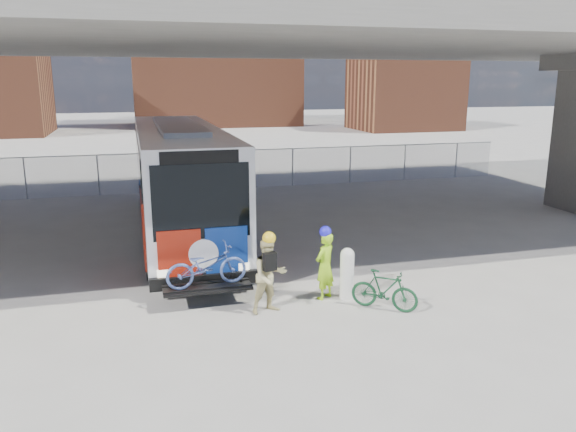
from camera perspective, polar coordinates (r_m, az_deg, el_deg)
name	(u,v)px	position (r m, az deg, el deg)	size (l,w,h in m)	color
ground	(272,271)	(15.30, -1.63, -5.60)	(160.00, 160.00, 0.00)	#9E9991
bus	(179,171)	(18.93, -10.97, 4.48)	(2.67, 12.99, 3.69)	silver
overpass	(240,30)	(18.42, -4.92, 18.28)	(40.00, 16.00, 7.95)	#605E59
chainlink_fence	(210,160)	(26.51, -7.91, 5.68)	(30.00, 0.06, 30.00)	gray
brick_buildings	(174,76)	(62.43, -11.51, 13.75)	(54.00, 22.00, 12.00)	brown
smokestack	(275,16)	(71.59, -1.36, 19.64)	(2.20, 2.20, 25.00)	brown
bollard	(347,272)	(13.30, 6.01, -5.65)	(0.33, 0.33, 1.25)	white
cyclist_hivis	(325,264)	(13.21, 3.77, -4.88)	(0.70, 0.65, 1.78)	#9CE017
cyclist_tan	(269,275)	(12.41, -1.90, -5.98)	(0.95, 0.82, 1.86)	#C5B97E
bike_parked	(384,290)	(12.88, 9.76, -7.43)	(0.43, 1.53, 0.92)	#164526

